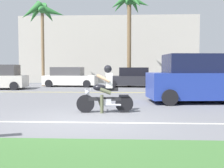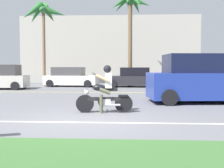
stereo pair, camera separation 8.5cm
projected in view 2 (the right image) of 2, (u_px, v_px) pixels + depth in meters
The scene contains 12 objects.
ground at pixel (97, 106), 10.74m from camera, with size 56.00×30.00×0.04m, color slate.
lane_line_near at pixel (84, 122), 7.49m from camera, with size 50.40×0.12×0.01m, color silver.
lane_line_far at pixel (108, 92), 16.64m from camera, with size 50.40×0.12×0.01m, color yellow.
motorcyclist at pixel (105, 93), 9.11m from camera, with size 1.86×0.61×1.56m.
suv_nearby at pixel (202, 79), 11.80m from camera, with size 4.67×2.57×2.04m.
parked_car_0 at pixel (1, 78), 19.16m from camera, with size 3.81×2.11×1.69m.
parked_car_1 at pixel (71, 77), 21.85m from camera, with size 4.22×2.10×1.52m.
parked_car_2 at pixel (133, 78), 21.43m from camera, with size 3.85×2.09×1.50m.
parked_car_3 at pixel (221, 80), 18.61m from camera, with size 4.20×2.13×1.44m.
palm_tree_0 at pixel (43, 15), 22.32m from camera, with size 3.59×3.70×6.85m.
palm_tree_1 at pixel (130, 7), 22.06m from camera, with size 3.33×3.37×7.49m.
building_far at pixel (110, 51), 28.53m from camera, with size 17.30×4.00×6.47m, color #A8A399.
Camera 2 is at (1.19, -7.62, 1.47)m, focal length 44.66 mm.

